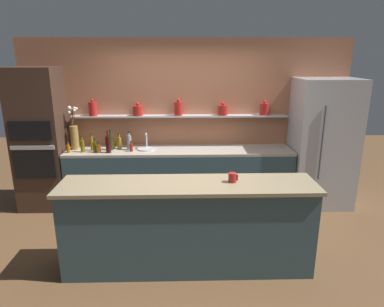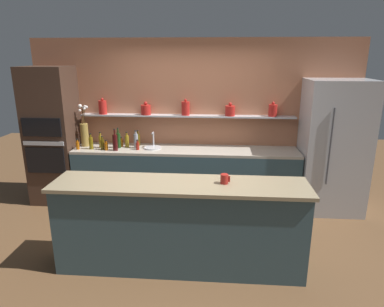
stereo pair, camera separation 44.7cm
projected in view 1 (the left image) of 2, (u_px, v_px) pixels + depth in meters
ground_plane at (188, 243)px, 4.42m from camera, size 12.00×12.00×0.00m
back_wall_unit at (186, 121)px, 5.59m from camera, size 5.20×0.28×2.60m
back_counter_unit at (180, 177)px, 5.48m from camera, size 3.51×0.62×0.92m
island_counter at (188, 226)px, 3.80m from camera, size 2.78×0.61×1.02m
refrigerator at (323, 144)px, 5.35m from camera, size 0.93×0.73×2.01m
oven_tower at (41, 140)px, 5.25m from camera, size 0.72×0.64×2.18m
flower_vase at (74, 134)px, 5.31m from camera, size 0.15×0.15×0.68m
sink_fixture at (146, 148)px, 5.34m from camera, size 0.27×0.27×0.25m
bottle_oil_0 at (130, 141)px, 5.45m from camera, size 0.07×0.07×0.26m
bottle_sauce_1 at (131, 147)px, 5.22m from camera, size 0.05×0.05×0.16m
bottle_oil_2 at (92, 144)px, 5.27m from camera, size 0.05×0.05×0.25m
bottle_wine_3 at (111, 142)px, 5.29m from camera, size 0.07×0.07×0.33m
bottle_oil_4 at (95, 147)px, 5.17m from camera, size 0.06×0.06×0.22m
bottle_sauce_5 at (99, 148)px, 5.15m from camera, size 0.05×0.05×0.16m
bottle_oil_6 at (119, 143)px, 5.35m from camera, size 0.06×0.06×0.25m
bottle_wine_7 at (108, 144)px, 5.13m from camera, size 0.08×0.08×0.34m
bottle_spirit_8 at (129, 142)px, 5.29m from camera, size 0.07×0.07×0.29m
bottle_sauce_9 at (68, 148)px, 5.16m from camera, size 0.05×0.05×0.17m
bottle_oil_10 at (82, 146)px, 5.18m from camera, size 0.06×0.06×0.25m
bottle_sauce_11 at (113, 145)px, 5.37m from camera, size 0.05×0.05×0.16m
coffee_mug at (232, 178)px, 3.69m from camera, size 0.10×0.08×0.10m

